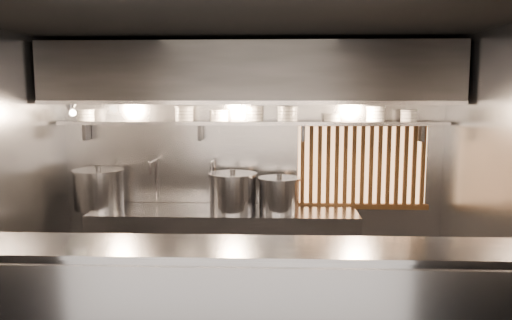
# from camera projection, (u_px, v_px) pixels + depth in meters

# --- Properties ---
(ceiling) EXTENTS (4.50, 4.50, 0.00)m
(ceiling) POSITION_uv_depth(u_px,v_px,m) (243.00, 24.00, 4.28)
(ceiling) COLOR black
(ceiling) RESTS_ON wall_back
(wall_back) EXTENTS (4.50, 0.00, 4.50)m
(wall_back) POSITION_uv_depth(u_px,v_px,m) (252.00, 162.00, 5.95)
(wall_back) COLOR gray
(wall_back) RESTS_ON floor
(wall_right) EXTENTS (0.00, 3.00, 3.00)m
(wall_right) POSITION_uv_depth(u_px,v_px,m) (499.00, 186.00, 4.38)
(wall_right) COLOR gray
(wall_right) RESTS_ON floor
(cooking_bench) EXTENTS (3.00, 0.70, 0.90)m
(cooking_bench) POSITION_uv_depth(u_px,v_px,m) (224.00, 248.00, 5.72)
(cooking_bench) COLOR #95959A
(cooking_bench) RESTS_ON floor
(bowl_shelf) EXTENTS (4.40, 0.34, 0.04)m
(bowl_shelf) POSITION_uv_depth(u_px,v_px,m) (251.00, 123.00, 5.71)
(bowl_shelf) COLOR #95959A
(bowl_shelf) RESTS_ON wall_back
(exhaust_hood) EXTENTS (4.40, 0.81, 0.65)m
(exhaust_hood) POSITION_uv_depth(u_px,v_px,m) (250.00, 74.00, 5.42)
(exhaust_hood) COLOR #2D2D30
(exhaust_hood) RESTS_ON ceiling
(wood_screen) EXTENTS (1.56, 0.09, 1.04)m
(wood_screen) POSITION_uv_depth(u_px,v_px,m) (362.00, 165.00, 5.86)
(wood_screen) COLOR #EEA96B
(wood_screen) RESTS_ON wall_back
(faucet_left) EXTENTS (0.04, 0.30, 0.50)m
(faucet_left) POSITION_uv_depth(u_px,v_px,m) (154.00, 171.00, 5.88)
(faucet_left) COLOR silver
(faucet_left) RESTS_ON wall_back
(faucet_right) EXTENTS (0.04, 0.30, 0.50)m
(faucet_right) POSITION_uv_depth(u_px,v_px,m) (213.00, 171.00, 5.85)
(faucet_right) COLOR silver
(faucet_right) RESTS_ON wall_back
(heat_lamp) EXTENTS (0.25, 0.35, 0.20)m
(heat_lamp) POSITION_uv_depth(u_px,v_px,m) (71.00, 107.00, 5.30)
(heat_lamp) COLOR #95959A
(heat_lamp) RESTS_ON exhaust_hood
(pendant_bulb) EXTENTS (0.09, 0.09, 0.19)m
(pendant_bulb) POSITION_uv_depth(u_px,v_px,m) (242.00, 116.00, 5.59)
(pendant_bulb) COLOR #2D2D30
(pendant_bulb) RESTS_ON exhaust_hood
(stock_pot_left) EXTENTS (0.72, 0.72, 0.49)m
(stock_pot_left) POSITION_uv_depth(u_px,v_px,m) (99.00, 189.00, 5.74)
(stock_pot_left) COLOR #95959A
(stock_pot_left) RESTS_ON cooking_bench
(stock_pot_mid) EXTENTS (0.56, 0.56, 0.47)m
(stock_pot_mid) POSITION_uv_depth(u_px,v_px,m) (233.00, 192.00, 5.62)
(stock_pot_mid) COLOR #95959A
(stock_pot_mid) RESTS_ON cooking_bench
(stock_pot_right) EXTENTS (0.61, 0.61, 0.42)m
(stock_pot_right) POSITION_uv_depth(u_px,v_px,m) (279.00, 194.00, 5.60)
(stock_pot_right) COLOR #95959A
(stock_pot_right) RESTS_ON cooking_bench
(bowl_stack_0) EXTENTS (0.21, 0.21, 0.13)m
(bowl_stack_0) POSITION_uv_depth(u_px,v_px,m) (86.00, 115.00, 5.77)
(bowl_stack_0) COLOR white
(bowl_stack_0) RESTS_ON bowl_shelf
(bowl_stack_1) EXTENTS (0.22, 0.22, 0.17)m
(bowl_stack_1) POSITION_uv_depth(u_px,v_px,m) (184.00, 114.00, 5.73)
(bowl_stack_1) COLOR white
(bowl_stack_1) RESTS_ON bowl_shelf
(bowl_stack_2) EXTENTS (0.23, 0.23, 0.13)m
(bowl_stack_2) POSITION_uv_depth(u_px,v_px,m) (219.00, 115.00, 5.71)
(bowl_stack_2) COLOR white
(bowl_stack_2) RESTS_ON bowl_shelf
(bowl_stack_3) EXTENTS (0.20, 0.20, 0.17)m
(bowl_stack_3) POSITION_uv_depth(u_px,v_px,m) (255.00, 114.00, 5.70)
(bowl_stack_3) COLOR white
(bowl_stack_3) RESTS_ON bowl_shelf
(bowl_stack_4) EXTENTS (0.24, 0.24, 0.17)m
(bowl_stack_4) POSITION_uv_depth(u_px,v_px,m) (287.00, 114.00, 5.68)
(bowl_stack_4) COLOR white
(bowl_stack_4) RESTS_ON bowl_shelf
(bowl_stack_5) EXTENTS (0.20, 0.20, 0.09)m
(bowl_stack_5) POSITION_uv_depth(u_px,v_px,m) (332.00, 117.00, 5.67)
(bowl_stack_5) COLOR white
(bowl_stack_5) RESTS_ON bowl_shelf
(bowl_stack_6) EXTENTS (0.22, 0.22, 0.17)m
(bowl_stack_6) POSITION_uv_depth(u_px,v_px,m) (375.00, 114.00, 5.64)
(bowl_stack_6) COLOR white
(bowl_stack_6) RESTS_ON bowl_shelf
(bowl_stack_7) EXTENTS (0.20, 0.20, 0.13)m
(bowl_stack_7) POSITION_uv_depth(u_px,v_px,m) (409.00, 116.00, 5.63)
(bowl_stack_7) COLOR white
(bowl_stack_7) RESTS_ON bowl_shelf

